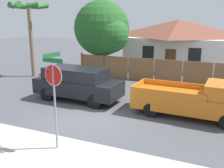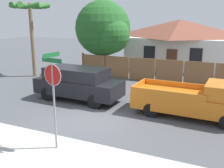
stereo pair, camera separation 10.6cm
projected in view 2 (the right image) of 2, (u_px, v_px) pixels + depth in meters
name	position (u px, v px, depth m)	size (l,w,h in m)	color
ground_plane	(87.00, 119.00, 12.18)	(80.00, 80.00, 0.00)	#4C4F54
sidewalk_strip	(35.00, 155.00, 9.00)	(36.00, 3.20, 0.01)	#B2B2AD
wooden_fence	(155.00, 70.00, 19.05)	(12.23, 0.12, 1.78)	brown
house	(179.00, 43.00, 24.37)	(9.36, 6.33, 4.39)	white
oak_tree	(105.00, 30.00, 21.09)	(4.71, 4.48, 5.96)	brown
palm_tree	(30.00, 13.00, 19.80)	(2.80, 3.01, 5.69)	brown
red_suv	(78.00, 83.00, 14.73)	(5.03, 2.07, 1.86)	black
orange_pickup	(197.00, 100.00, 12.18)	(5.46, 2.19, 1.76)	orange
stop_sign	(53.00, 85.00, 8.92)	(0.86, 0.77, 3.46)	gray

